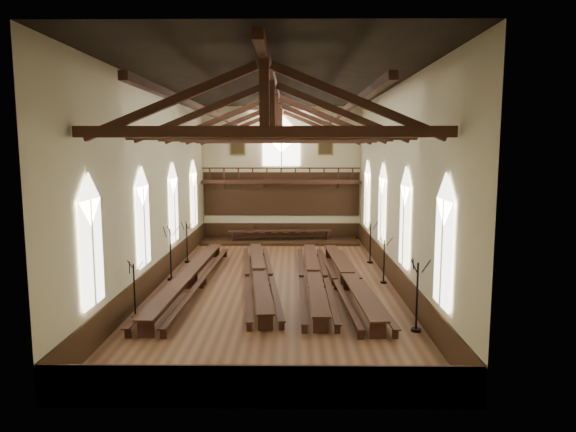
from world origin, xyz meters
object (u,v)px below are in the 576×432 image
Objects in this scene: refectory_row_a at (190,275)px; candelabrum_right_mid at (384,269)px; refectory_row_b at (259,273)px; refectory_row_c at (314,275)px; candelabrum_left_far at (187,250)px; dais at (280,241)px; candelabrum_left_near at (135,301)px; candelabrum_left_mid at (171,264)px; candelabrum_right_far at (370,250)px; high_table at (280,232)px; candelabrum_right_near at (417,310)px; refectory_row_d at (348,277)px.

candelabrum_right_mid reaches higher than refectory_row_a.
refectory_row_a reaches higher than refectory_row_b.
candelabrum_left_far reaches higher than refectory_row_c.
candelabrum_left_near is (-5.46, -17.16, 0.64)m from dais.
candelabrum_right_far is (11.10, 4.15, -0.10)m from candelabrum_left_mid.
refectory_row_c is at bearing 35.12° from candelabrum_left_near.
refectory_row_c is 7.55m from candelabrum_left_mid.
refectory_row_a is at bearing -108.97° from dais.
dais is at bearing 86.07° from refectory_row_b.
refectory_row_a is 5.84× the size of candelabrum_right_far.
dais is 4.73× the size of candelabrum_right_mid.
candelabrum_left_near is (-5.46, -17.16, -0.06)m from high_table.
candelabrum_left_near is 10.38m from candelabrum_left_far.
candelabrum_left_far is 16.15m from candelabrum_right_near.
refectory_row_c is at bearing 3.38° from refectory_row_a.
candelabrum_left_far is 0.90× the size of candelabrum_right_near.
refectory_row_c is 9.07m from candelabrum_left_far.
high_table is 2.66× the size of candelabrum_left_mid.
candelabrum_right_far is (5.64, -6.80, 0.68)m from dais.
refectory_row_c is 9.15m from candelabrum_left_near.
candelabrum_left_far is 12.05m from candelabrum_right_mid.
refectory_row_d is 5.08× the size of candelabrum_left_mid.
high_table is 8.84m from candelabrum_right_far.
high_table reaches higher than dais.
candelabrum_left_near is at bearing -152.91° from candelabrum_right_mid.
refectory_row_b is at bearing -8.44° from candelabrum_left_mid.
candelabrum_left_far reaches higher than refectory_row_d.
refectory_row_b is 1.89× the size of high_table.
dais is 1.49× the size of high_table.
candelabrum_left_mid is (-5.46, -10.96, 0.78)m from dais.
candelabrum_left_near is at bearing -107.66° from dais.
refectory_row_a is at bearing -46.41° from candelabrum_left_mid.
candelabrum_left_mid reaches higher than high_table.
candelabrum_right_near is (11.10, -11.73, 0.09)m from candelabrum_left_far.
candelabrum_right_far reaches higher than candelabrum_left_far.
candelabrum_left_far reaches higher than refectory_row_a.
refectory_row_b is at bearing 10.27° from refectory_row_a.
refectory_row_b is at bearing 174.92° from refectory_row_c.
candelabrum_left_near reaches higher than refectory_row_a.
candelabrum_left_near reaches higher than refectory_row_d.
dais is 4.72× the size of candelabrum_left_near.
high_table reaches higher than refectory_row_d.
candelabrum_right_near is (5.64, -18.51, 0.06)m from high_table.
candelabrum_left_mid is at bearing 172.82° from refectory_row_c.
dais is (-3.69, 12.37, -0.46)m from refectory_row_d.
refectory_row_d is (7.91, -0.11, -0.02)m from refectory_row_a.
candelabrum_left_near reaches higher than refectory_row_c.
dais is at bearing 0.00° from high_table.
refectory_row_c is 5.10× the size of candelabrum_right_near.
candelabrum_left_mid is (-9.15, 1.42, 0.32)m from refectory_row_d.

